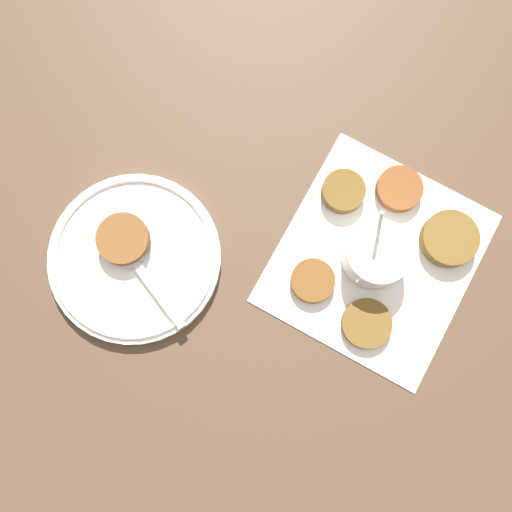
{
  "coord_description": "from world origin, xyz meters",
  "views": [
    {
      "loc": [
        0.24,
        -0.05,
        0.82
      ],
      "look_at": [
        0.12,
        -0.14,
        0.02
      ],
      "focal_mm": 42.0,
      "sensor_mm": 36.0,
      "label": 1
    }
  ],
  "objects_px": {
    "serving_plate": "(134,258)",
    "fork": "(137,264)",
    "fritter_on_plate": "(123,239)",
    "sauce_bowl": "(376,255)"
  },
  "relations": [
    {
      "from": "serving_plate",
      "to": "fork",
      "type": "distance_m",
      "value": 0.02
    },
    {
      "from": "serving_plate",
      "to": "fork",
      "type": "relative_size",
      "value": 1.38
    },
    {
      "from": "sauce_bowl",
      "to": "fork",
      "type": "relative_size",
      "value": 0.63
    },
    {
      "from": "serving_plate",
      "to": "fritter_on_plate",
      "type": "bearing_deg",
      "value": -112.78
    },
    {
      "from": "fritter_on_plate",
      "to": "fork",
      "type": "distance_m",
      "value": 0.04
    },
    {
      "from": "serving_plate",
      "to": "fork",
      "type": "height_order",
      "value": "fork"
    },
    {
      "from": "sauce_bowl",
      "to": "fritter_on_plate",
      "type": "height_order",
      "value": "sauce_bowl"
    },
    {
      "from": "serving_plate",
      "to": "fritter_on_plate",
      "type": "distance_m",
      "value": 0.03
    },
    {
      "from": "fritter_on_plate",
      "to": "fork",
      "type": "xyz_separation_m",
      "value": [
        0.02,
        0.04,
        -0.01
      ]
    },
    {
      "from": "sauce_bowl",
      "to": "fritter_on_plate",
      "type": "xyz_separation_m",
      "value": [
        0.19,
        -0.28,
        0.0
      ]
    }
  ]
}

